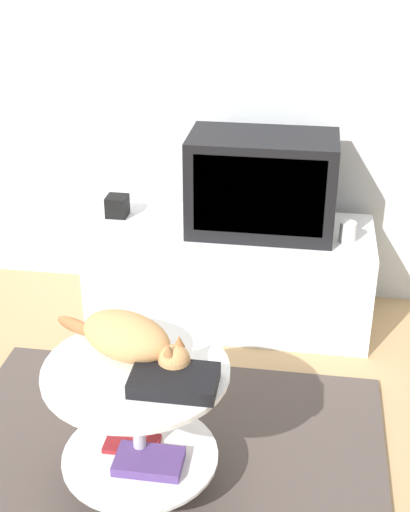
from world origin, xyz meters
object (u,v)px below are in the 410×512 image
Objects in this scene: cat at (130,338)px; speaker at (117,206)px; dvd_box at (174,380)px; tv at (262,184)px.

speaker is at bearing 131.92° from cat.
tv is at bearing 82.84° from dvd_box.
tv reaches higher than cat.
speaker is 1.43m from dvd_box.
tv is 1.28× the size of cat.
tv is at bearing 98.45° from cat.
cat is (-0.17, 0.14, 0.04)m from dvd_box.
dvd_box is 0.52× the size of cat.
speaker is at bearing 112.03° from dvd_box.
speaker reaches higher than dvd_box.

